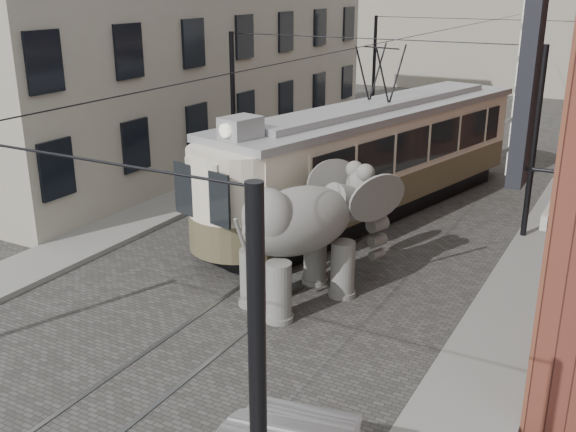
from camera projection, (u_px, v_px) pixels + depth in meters
The scene contains 8 objects.
ground at pixel (287, 275), 18.59m from camera, with size 120.00×120.00×0.00m, color #413F3C.
tram_rails at pixel (287, 275), 18.59m from camera, with size 1.54×80.00×0.02m, color slate, non-canonical shape.
sidewalk_right at pixel (509, 323), 15.84m from camera, with size 2.00×60.00×0.15m, color slate.
sidewalk_left at pixel (110, 233), 21.53m from camera, with size 2.00×60.00×0.15m, color slate.
stucco_building at pixel (180, 45), 30.22m from camera, with size 7.00×24.00×10.00m, color gray.
catenary at pixel (356, 134), 21.83m from camera, with size 11.00×30.20×6.00m, color black, non-canonical shape.
tram at pixel (378, 132), 22.81m from camera, with size 2.97×14.39×5.71m, color beige, non-canonical shape.
elephant at pixel (298, 240), 16.61m from camera, with size 2.98×5.40×3.31m, color #5F5D58, non-canonical shape.
Camera 1 is at (8.23, -14.89, 7.68)m, focal length 41.87 mm.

